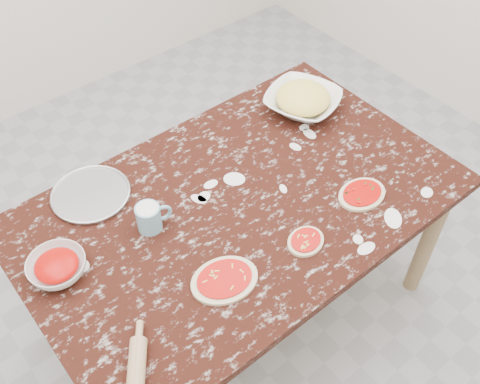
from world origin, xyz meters
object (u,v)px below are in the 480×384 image
at_px(worktable, 240,216).
at_px(rolling_pin, 136,382).
at_px(pizza_tray, 91,195).
at_px(flour_mug, 150,217).
at_px(cheese_bowl, 303,102).
at_px(sauce_bowl, 57,268).

height_order(worktable, rolling_pin, rolling_pin).
height_order(worktable, pizza_tray, pizza_tray).
height_order(flour_mug, rolling_pin, flour_mug).
bearing_deg(cheese_bowl, sauce_bowl, -174.40).
bearing_deg(cheese_bowl, rolling_pin, -153.44).
bearing_deg(worktable, rolling_pin, -151.69).
bearing_deg(sauce_bowl, cheese_bowl, 5.60).
bearing_deg(sauce_bowl, pizza_tray, 44.03).
distance_m(sauce_bowl, flour_mug, 0.34).
xyz_separation_m(sauce_bowl, flour_mug, (0.34, -0.03, 0.02)).
distance_m(cheese_bowl, rolling_pin, 1.36).
xyz_separation_m(worktable, rolling_pin, (-0.67, -0.36, 0.11)).
bearing_deg(cheese_bowl, pizza_tray, 172.75).
height_order(pizza_tray, flour_mug, flour_mug).
height_order(sauce_bowl, rolling_pin, sauce_bowl).
distance_m(sauce_bowl, rolling_pin, 0.49).
bearing_deg(pizza_tray, rolling_pin, -109.24).
bearing_deg(sauce_bowl, worktable, -11.07).
xyz_separation_m(cheese_bowl, rolling_pin, (-1.21, -0.61, -0.01)).
height_order(worktable, sauce_bowl, sauce_bowl).
bearing_deg(cheese_bowl, worktable, -155.65).
relative_size(worktable, sauce_bowl, 8.32).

